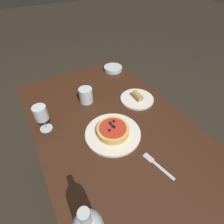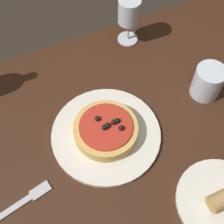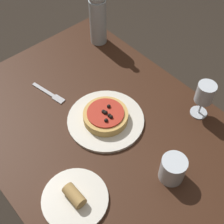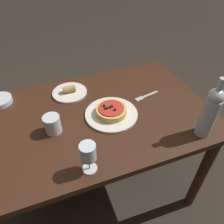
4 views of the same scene
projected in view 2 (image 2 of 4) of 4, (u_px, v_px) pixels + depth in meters
name	position (u px, v px, depth m)	size (l,w,h in m)	color
ground_plane	(127.00, 209.00, 1.46)	(14.00, 14.00, 0.00)	#2D261E
dining_table	(136.00, 151.00, 0.91)	(1.25, 0.79, 0.76)	#381E11
dinner_plate	(106.00, 134.00, 0.81)	(0.28, 0.28, 0.01)	silver
pizza	(106.00, 130.00, 0.79)	(0.16, 0.16, 0.05)	tan
wine_glass	(129.00, 13.00, 0.91)	(0.07, 0.07, 0.15)	silver
water_cup	(208.00, 82.00, 0.85)	(0.08, 0.08, 0.09)	silver
fork	(23.00, 202.00, 0.72)	(0.16, 0.05, 0.00)	#B7B7BC
side_plate	(221.00, 201.00, 0.71)	(0.21, 0.21, 0.05)	silver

